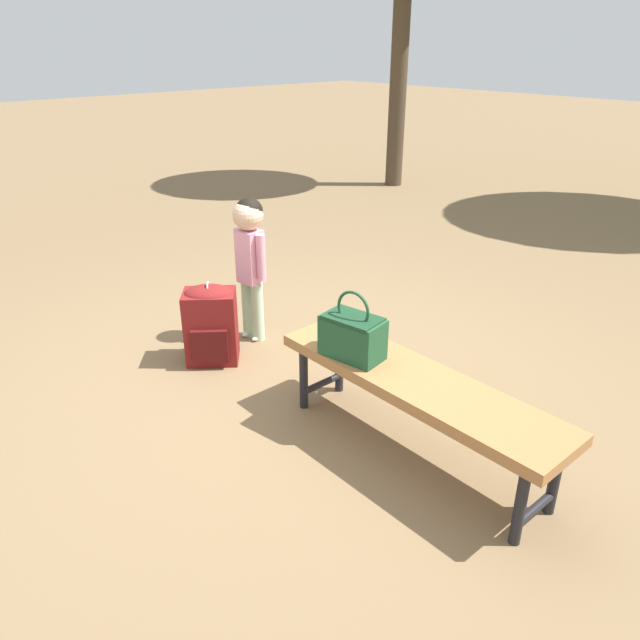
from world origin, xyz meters
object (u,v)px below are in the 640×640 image
handbag (353,334)px  child_standing (250,247)px  backpack_large (211,322)px  park_bench (416,388)px

handbag → child_standing: bearing=-12.0°
backpack_large → park_bench: bearing=-172.3°
handbag → backpack_large: 1.21m
park_bench → handbag: 0.42m
park_bench → child_standing: bearing=-6.8°
child_standing → backpack_large: 0.57m
park_bench → handbag: size_ratio=4.36×
backpack_large → handbag: bearing=-173.5°
child_standing → backpack_large: (-0.09, 0.40, -0.40)m
park_bench → backpack_large: backpack_large is taller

